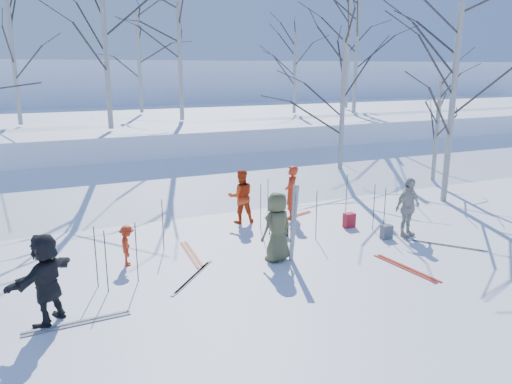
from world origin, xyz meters
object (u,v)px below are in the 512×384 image
skier_red_north (291,193)px  skier_red_seated (127,245)px  backpack_dark (281,229)px  backpack_red (349,220)px  skier_grey_west (46,279)px  skier_redor_behind (241,196)px  dog (275,227)px  skier_cream_east (408,207)px  backpack_grey (386,232)px  skier_olive_center (277,227)px

skier_red_north → skier_red_seated: bearing=-26.1°
backpack_dark → backpack_red: bearing=-3.1°
skier_red_seated → skier_grey_west: size_ratio=0.57×
skier_redor_behind → skier_red_seated: (-3.72, -1.99, -0.32)m
dog → backpack_red: size_ratio=1.36×
dog → skier_red_north: bearing=-149.9°
skier_redor_behind → skier_cream_east: skier_cream_east is taller
dog → backpack_dark: size_ratio=1.43×
skier_red_seated → skier_grey_west: 2.84m
skier_red_north → backpack_grey: (1.49, -2.72, -0.64)m
skier_red_north → skier_cream_east: size_ratio=1.00×
skier_cream_east → dog: 3.65m
skier_olive_center → backpack_dark: (0.91, 1.55, -0.64)m
skier_cream_east → skier_grey_west: (-9.18, -1.11, 0.03)m
skier_grey_west → skier_cream_east: bearing=140.0°
skier_grey_west → backpack_grey: bearing=140.8°
skier_redor_behind → skier_cream_east: size_ratio=0.97×
skier_olive_center → skier_cream_east: size_ratio=1.03×
skier_olive_center → backpack_dark: bearing=-136.4°
dog → backpack_grey: (2.63, -1.50, -0.05)m
dog → backpack_dark: bearing=116.8°
skier_red_seated → skier_grey_west: bearing=150.9°
skier_cream_east → backpack_grey: (-0.63, 0.05, -0.63)m
skier_cream_east → backpack_dark: (-3.14, 1.43, -0.62)m
skier_red_seated → backpack_red: size_ratio=2.31×
skier_red_north → skier_grey_west: bearing=-15.4°
backpack_grey → skier_grey_west: bearing=-172.3°
dog → backpack_dark: dog is taller
skier_olive_center → skier_grey_west: size_ratio=0.99×
skier_olive_center → dog: size_ratio=2.95×
skier_cream_east → skier_red_north: bearing=115.1°
skier_grey_west → backpack_red: bearing=149.5°
skier_red_north → skier_cream_east: 3.48m
dog → skier_red_seated: bearing=-9.9°
skier_red_north → backpack_grey: skier_red_north is taller
skier_red_north → backpack_red: bearing=83.8°
skier_redor_behind → backpack_grey: size_ratio=4.23×
skier_red_seated → backpack_red: bearing=-77.0°
backpack_dark → skier_olive_center: bearing=-120.4°
skier_red_north → dog: 1.77m
skier_red_seated → skier_cream_east: 7.46m
skier_red_seated → backpack_grey: bearing=-87.7°
skier_redor_behind → skier_cream_east: 4.76m
skier_cream_east → dog: bearing=142.2°
backpack_red → backpack_grey: 1.30m
dog → backpack_red: bearing=157.2°
dog → backpack_grey: dog is taller
skier_red_seated → skier_red_north: bearing=-61.3°
skier_red_north → dog: bearing=2.7°
backpack_grey → backpack_dark: size_ratio=0.95×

